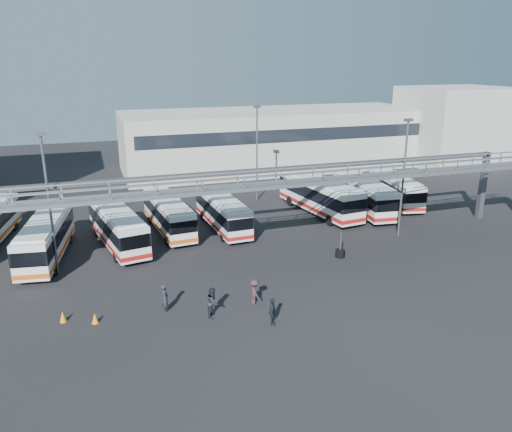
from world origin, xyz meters
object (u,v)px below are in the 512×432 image
object	(u,v)px
light_pole_left	(49,198)
pedestrian_c	(255,292)
bus_3	(168,214)
cone_right	(95,318)
bus_7	(363,194)
bus_4	(222,211)
pedestrian_d	(272,312)
pedestrian_a	(165,298)
tire_stack	(340,253)
bus_8	(395,188)
light_pole_back	(257,148)
bus_2	(117,226)
bus_6	(320,195)
light_pole_mid	(404,172)
cone_left	(63,317)
bus_1	(46,237)
pedestrian_b	(213,302)

from	to	relation	value
light_pole_left	pedestrian_c	distance (m)	15.80
bus_3	cone_right	world-z (taller)	bus_3
bus_3	bus_7	bearing A→B (deg)	-5.32
bus_4	pedestrian_d	world-z (taller)	bus_4
pedestrian_a	tire_stack	xyz separation A→B (m)	(14.37, 4.52, -0.55)
bus_8	pedestrian_c	bearing A→B (deg)	-130.94
light_pole_back	bus_3	world-z (taller)	light_pole_back
bus_2	bus_6	world-z (taller)	bus_6
light_pole_mid	pedestrian_c	size ratio (longest dim) A/B	5.98
bus_7	bus_3	bearing A→B (deg)	-174.10
light_pole_back	pedestrian_a	size ratio (longest dim) A/B	5.54
tire_stack	cone_left	bearing A→B (deg)	-169.50
bus_4	pedestrian_a	distance (m)	15.91
light_pole_mid	tire_stack	distance (m)	9.33
bus_1	cone_left	world-z (taller)	bus_1
pedestrian_b	cone_right	size ratio (longest dim) A/B	2.90
bus_4	light_pole_left	bearing A→B (deg)	-159.99
bus_1	bus_3	bearing A→B (deg)	27.03
bus_8	bus_1	bearing A→B (deg)	-161.48
light_pole_left	pedestrian_b	size ratio (longest dim) A/B	5.48
tire_stack	bus_1	bearing A→B (deg)	162.24
pedestrian_c	cone_left	world-z (taller)	pedestrian_c
bus_4	pedestrian_a	world-z (taller)	bus_4
pedestrian_c	pedestrian_d	size ratio (longest dim) A/B	1.02
bus_4	pedestrian_c	distance (m)	15.04
bus_3	pedestrian_b	bearing A→B (deg)	-95.17
bus_1	pedestrian_d	distance (m)	19.87
pedestrian_a	pedestrian_d	xyz separation A→B (m)	(5.68, -3.52, -0.08)
bus_7	tire_stack	xyz separation A→B (m)	(-7.91, -10.26, -1.50)
bus_7	pedestrian_b	size ratio (longest dim) A/B	6.06
light_pole_mid	pedestrian_b	distance (m)	21.31
pedestrian_b	tire_stack	xyz separation A→B (m)	(11.73, 5.96, -0.56)
bus_2	tire_stack	bearing A→B (deg)	-36.92
bus_1	bus_4	world-z (taller)	bus_1
bus_3	tire_stack	xyz separation A→B (m)	(11.72, -10.33, -1.32)
bus_2	pedestrian_d	size ratio (longest dim) A/B	6.40
cone_left	tire_stack	bearing A→B (deg)	10.50
light_pole_left	bus_7	distance (m)	29.76
pedestrian_d	tire_stack	distance (m)	11.85
bus_1	pedestrian_a	distance (m)	13.64
bus_8	pedestrian_d	distance (m)	29.09
pedestrian_b	cone_left	size ratio (longest dim) A/B	2.79
light_pole_mid	cone_left	size ratio (longest dim) A/B	15.29
tire_stack	light_pole_mid	bearing A→B (deg)	20.82
light_pole_mid	bus_6	world-z (taller)	light_pole_mid
bus_6	cone_right	size ratio (longest dim) A/B	18.39
bus_2	cone_right	xyz separation A→B (m)	(-2.24, -12.59, -1.44)
pedestrian_c	cone_left	xyz separation A→B (m)	(-11.45, 1.58, -0.52)
pedestrian_b	pedestrian_c	bearing A→B (deg)	-52.04
light_pole_mid	cone_right	xyz separation A→B (m)	(-25.66, -7.25, -5.41)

